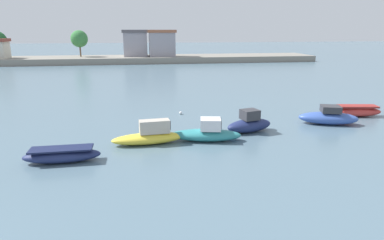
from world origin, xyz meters
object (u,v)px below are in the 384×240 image
moored_boat_5 (207,133)px  moored_boat_8 (357,111)px  mooring_buoy_0 (181,113)px  moored_boat_6 (249,124)px  moored_boat_4 (150,136)px  moored_boat_3 (62,155)px  moored_boat_7 (328,117)px

moored_boat_5 → moored_boat_8: bearing=27.5°
moored_boat_5 → mooring_buoy_0: (-0.95, 8.10, -0.44)m
moored_boat_6 → mooring_buoy_0: size_ratio=14.17×
moored_boat_4 → moored_boat_5: size_ratio=0.99×
moored_boat_4 → moored_boat_3: bearing=-159.9°
moored_boat_8 → mooring_buoy_0: bearing=177.9°
moored_boat_4 → moored_boat_6: moored_boat_6 is taller
moored_boat_6 → moored_boat_5: bearing=-172.2°
moored_boat_4 → moored_boat_5: (4.19, -0.00, -0.00)m
moored_boat_3 → moored_boat_7: moored_boat_7 is taller
moored_boat_3 → moored_boat_8: 26.33m
moored_boat_5 → moored_boat_4: bearing=-169.5°
moored_boat_6 → moored_boat_7: 7.63m
moored_boat_5 → moored_boat_6: moored_boat_6 is taller
moored_boat_4 → moored_boat_6: 8.18m
moored_boat_4 → moored_boat_8: (19.76, 4.75, -0.08)m
moored_boat_6 → moored_boat_7: size_ratio=0.79×
moored_boat_4 → mooring_buoy_0: size_ratio=18.12×
moored_boat_6 → moored_boat_3: bearing=-177.6°
moored_boat_5 → moored_boat_8: (15.57, 4.75, -0.08)m
moored_boat_7 → mooring_buoy_0: bearing=174.4°
moored_boat_8 → mooring_buoy_0: size_ratio=15.70×
moored_boat_4 → mooring_buoy_0: moored_boat_4 is taller
moored_boat_3 → mooring_buoy_0: (8.77, 10.70, -0.30)m
moored_boat_8 → moored_boat_6: bearing=-155.6°
moored_boat_7 → mooring_buoy_0: 13.47m
moored_boat_3 → moored_boat_4: bearing=24.3°
moored_boat_5 → moored_boat_7: size_ratio=1.03×
moored_boat_3 → moored_boat_6: moored_boat_6 is taller
moored_boat_6 → mooring_buoy_0: bearing=111.6°
moored_boat_3 → moored_boat_8: size_ratio=1.01×
moored_boat_5 → moored_boat_6: bearing=33.1°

